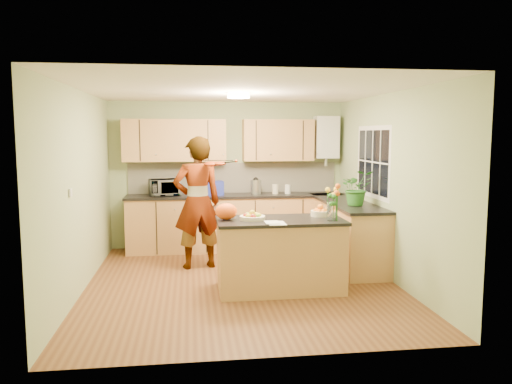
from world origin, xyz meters
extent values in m
plane|color=#583019|center=(0.00, 0.00, 0.00)|extent=(4.50, 4.50, 0.00)
cube|color=white|center=(0.00, 0.00, 2.50)|extent=(4.00, 4.50, 0.02)
cube|color=#97AD7C|center=(0.00, 2.25, 1.25)|extent=(4.00, 0.02, 2.50)
cube|color=#97AD7C|center=(0.00, -2.25, 1.25)|extent=(4.00, 0.02, 2.50)
cube|color=#97AD7C|center=(-2.00, 0.00, 1.25)|extent=(0.02, 4.50, 2.50)
cube|color=#97AD7C|center=(2.00, 0.00, 1.25)|extent=(0.02, 4.50, 2.50)
cube|color=#B78549|center=(0.10, 1.95, 0.45)|extent=(3.60, 0.60, 0.90)
cube|color=black|center=(0.10, 1.94, 0.92)|extent=(3.64, 0.62, 0.04)
cube|color=#B78549|center=(1.70, 0.85, 0.45)|extent=(0.60, 2.20, 0.90)
cube|color=black|center=(1.69, 0.85, 0.92)|extent=(0.62, 2.24, 0.04)
cube|color=beige|center=(0.10, 2.23, 1.20)|extent=(3.60, 0.02, 0.52)
cube|color=#B78549|center=(-0.90, 2.08, 1.85)|extent=(1.70, 0.34, 0.70)
cube|color=#B78549|center=(0.85, 2.08, 1.85)|extent=(1.20, 0.34, 0.70)
cube|color=silver|center=(1.70, 2.09, 1.90)|extent=(0.40, 0.30, 0.72)
cylinder|color=silver|center=(1.70, 2.09, 1.50)|extent=(0.06, 0.06, 0.20)
cube|color=silver|center=(1.99, 0.60, 1.55)|extent=(0.01, 1.30, 1.05)
cube|color=black|center=(1.99, 0.60, 1.55)|extent=(0.01, 1.18, 0.92)
cube|color=silver|center=(-1.99, -0.60, 1.30)|extent=(0.02, 0.09, 0.09)
cylinder|color=#FFEABF|center=(0.00, 0.30, 2.46)|extent=(0.30, 0.30, 0.06)
cylinder|color=silver|center=(0.00, 0.30, 2.49)|extent=(0.10, 0.10, 0.02)
cube|color=#B78549|center=(0.45, -0.36, 0.43)|extent=(1.54, 0.77, 0.86)
cube|color=black|center=(0.45, -0.36, 0.88)|extent=(1.58, 0.81, 0.04)
cylinder|color=beige|center=(0.10, -0.36, 0.93)|extent=(0.32, 0.32, 0.05)
cylinder|color=beige|center=(1.00, -0.21, 0.94)|extent=(0.25, 0.25, 0.07)
cylinder|color=silver|center=(1.05, -0.54, 1.02)|extent=(0.11, 0.11, 0.23)
ellipsoid|color=#FF5715|center=(-0.22, -0.31, 1.01)|extent=(0.31, 0.27, 0.20)
cube|color=white|center=(0.35, -0.66, 0.91)|extent=(0.20, 0.28, 0.01)
imported|color=#E3B28B|center=(-0.55, 0.85, 0.96)|extent=(0.79, 0.60, 1.92)
imported|color=silver|center=(-1.07, 1.97, 1.08)|extent=(0.56, 0.44, 0.27)
cube|color=navy|center=(-0.26, 1.93, 1.06)|extent=(0.32, 0.26, 0.24)
cylinder|color=silver|center=(0.45, 1.96, 1.06)|extent=(0.18, 0.18, 0.24)
sphere|color=black|center=(0.45, 1.96, 1.23)|extent=(0.09, 0.09, 0.09)
cylinder|color=beige|center=(0.79, 1.96, 1.02)|extent=(0.13, 0.13, 0.16)
cylinder|color=silver|center=(1.00, 1.96, 1.02)|extent=(0.11, 0.11, 0.15)
imported|color=#296822|center=(1.70, 0.42, 1.19)|extent=(0.48, 0.43, 0.51)
camera|label=1|loc=(-0.65, -6.37, 1.95)|focal=35.00mm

